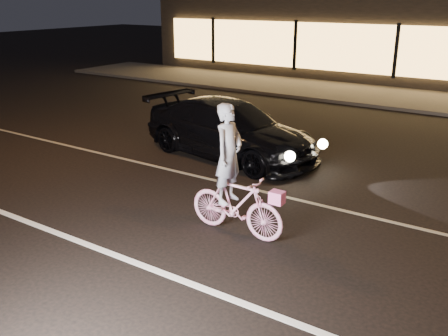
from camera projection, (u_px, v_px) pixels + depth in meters
The scene contains 7 objects.
ground at pixel (156, 214), 8.99m from camera, with size 90.00×90.00×0.00m, color black.
lane_stripe_near at pixel (93, 247), 7.81m from camera, with size 60.00×0.12×0.01m, color silver.
lane_stripe_far at pixel (218, 181), 10.57m from camera, with size 60.00×0.10×0.01m, color gray.
sidewalk at pixel (378, 96), 19.21m from camera, with size 30.00×4.00×0.12m, color #383533.
storefront at pixel (422, 31), 23.22m from camera, with size 25.40×8.42×4.20m.
cyclist at pixel (234, 189), 8.03m from camera, with size 1.72×0.59×2.17m.
sedan at pixel (230, 129), 12.00m from camera, with size 4.89×2.61×1.35m.
Camera 1 is at (5.57, -6.17, 3.73)m, focal length 40.00 mm.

